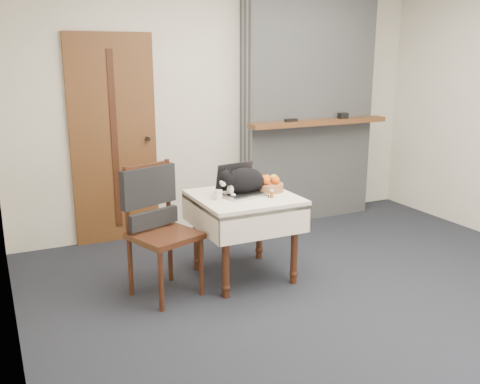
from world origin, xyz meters
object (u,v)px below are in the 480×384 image
(cat, at_px, (245,181))
(chair, at_px, (156,212))
(laptop, at_px, (240,187))
(cream_jar, at_px, (218,195))
(pill_bottle, at_px, (272,193))
(side_table, at_px, (244,209))
(fruit_basket, at_px, (269,185))
(door, at_px, (114,140))

(cat, relative_size, chair, 0.52)
(laptop, xyz_separation_m, cream_jar, (-0.22, -0.06, -0.02))
(chair, bearing_deg, pill_bottle, -32.11)
(side_table, xyz_separation_m, cream_jar, (-0.24, -0.03, 0.15))
(fruit_basket, bearing_deg, door, 126.14)
(pill_bottle, xyz_separation_m, chair, (-0.89, 0.20, -0.09))
(cream_jar, relative_size, chair, 0.07)
(cream_jar, relative_size, fruit_basket, 0.33)
(laptop, relative_size, fruit_basket, 1.67)
(door, xyz_separation_m, fruit_basket, (0.97, -1.33, -0.25))
(side_table, relative_size, pill_bottle, 11.87)
(side_table, height_order, pill_bottle, pill_bottle)
(laptop, relative_size, chair, 0.38)
(side_table, distance_m, fruit_basket, 0.30)
(cream_jar, xyz_separation_m, pill_bottle, (0.40, -0.13, -0.00))
(laptop, xyz_separation_m, pill_bottle, (0.18, -0.19, -0.03))
(cat, bearing_deg, pill_bottle, -67.92)
(fruit_basket, bearing_deg, side_table, -171.91)
(cream_jar, bearing_deg, door, 109.18)
(fruit_basket, relative_size, chair, 0.23)
(laptop, height_order, chair, chair)
(door, distance_m, cat, 1.54)
(cat, bearing_deg, fruit_basket, -13.91)
(door, height_order, chair, door)
(door, distance_m, cream_jar, 1.50)
(cream_jar, distance_m, chair, 0.50)
(door, bearing_deg, cream_jar, -70.82)
(laptop, bearing_deg, cat, -14.99)
(side_table, height_order, chair, chair)
(pill_bottle, bearing_deg, cream_jar, 161.60)
(side_table, bearing_deg, door, 117.83)
(door, bearing_deg, chair, -90.26)
(cat, xyz_separation_m, chair, (-0.75, 0.01, -0.16))
(fruit_basket, bearing_deg, cat, -178.79)
(cat, bearing_deg, cream_jar, 177.51)
(laptop, xyz_separation_m, chair, (-0.71, 0.00, -0.12))
(chair, bearing_deg, cat, -20.11)
(cat, height_order, chair, chair)
(laptop, xyz_separation_m, cat, (0.04, -0.00, 0.05))
(door, xyz_separation_m, side_table, (0.72, -1.37, -0.41))
(chair, bearing_deg, fruit_basket, -19.72)
(cat, relative_size, cream_jar, 7.03)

